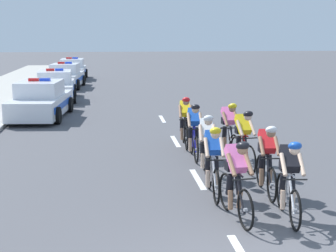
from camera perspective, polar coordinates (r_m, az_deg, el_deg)
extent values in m
cube|color=#9E9E99|center=(20.29, -17.75, 1.09)|extent=(0.16, 60.00, 0.13)
cube|color=white|center=(11.37, 3.51, -6.25)|extent=(0.14, 1.60, 0.01)
cube|color=white|center=(15.19, 0.88, -1.81)|extent=(0.14, 1.60, 0.01)
cube|color=white|center=(19.09, -0.68, 0.84)|extent=(0.14, 1.60, 0.01)
torus|color=black|center=(8.56, 9.11, -9.71)|extent=(0.12, 0.72, 0.72)
cylinder|color=#99999E|center=(8.56, 9.11, -9.71)|extent=(0.07, 0.07, 0.06)
torus|color=black|center=(9.44, 6.83, -7.66)|extent=(0.12, 0.72, 0.72)
cylinder|color=#99999E|center=(9.44, 6.83, -7.66)|extent=(0.07, 0.07, 0.06)
cylinder|color=black|center=(8.79, 8.12, -5.44)|extent=(0.10, 0.55, 0.04)
cylinder|color=black|center=(8.73, 8.47, -7.79)|extent=(0.09, 0.48, 0.63)
cylinder|color=black|center=(9.06, 7.61, -6.94)|extent=(0.04, 0.04, 0.65)
cylinder|color=black|center=(8.48, 8.96, -6.21)|extent=(0.42, 0.07, 0.03)
cube|color=black|center=(8.96, 7.67, -4.84)|extent=(0.12, 0.23, 0.05)
cube|color=pink|center=(8.79, 7.99, -3.80)|extent=(0.34, 0.57, 0.47)
cube|color=black|center=(8.94, 7.70, -4.61)|extent=(0.30, 0.23, 0.18)
cylinder|color=black|center=(9.02, 8.29, -6.76)|extent=(0.13, 0.23, 0.40)
cylinder|color=#9E7051|center=(9.03, 8.43, -8.50)|extent=(0.11, 0.16, 0.36)
cylinder|color=black|center=(8.96, 7.21, -6.86)|extent=(0.13, 0.18, 0.40)
cylinder|color=#9E7051|center=(8.97, 7.35, -8.61)|extent=(0.10, 0.13, 0.36)
cylinder|color=#9E7051|center=(8.67, 9.47, -4.40)|extent=(0.12, 0.41, 0.35)
cylinder|color=#9E7051|center=(8.56, 7.48, -4.55)|extent=(0.12, 0.41, 0.35)
sphere|color=#9E7051|center=(8.46, 8.75, -2.73)|extent=(0.19, 0.19, 0.19)
ellipsoid|color=black|center=(8.44, 8.79, -2.32)|extent=(0.26, 0.34, 0.24)
torus|color=black|center=(8.72, 14.74, -9.57)|extent=(0.12, 0.72, 0.72)
cylinder|color=#99999E|center=(8.72, 14.74, -9.57)|extent=(0.07, 0.07, 0.06)
torus|color=black|center=(9.63, 13.20, -7.51)|extent=(0.12, 0.72, 0.72)
cylinder|color=#99999E|center=(9.63, 13.20, -7.51)|extent=(0.07, 0.07, 0.06)
cylinder|color=white|center=(8.96, 14.16, -5.35)|extent=(0.10, 0.55, 0.04)
cylinder|color=white|center=(8.90, 14.35, -7.66)|extent=(0.09, 0.48, 0.63)
cylinder|color=white|center=(9.23, 13.77, -6.81)|extent=(0.04, 0.04, 0.65)
cylinder|color=black|center=(8.64, 14.73, -6.12)|extent=(0.42, 0.07, 0.03)
cube|color=black|center=(9.14, 13.86, -4.76)|extent=(0.12, 0.23, 0.05)
cube|color=black|center=(8.97, 14.12, -3.74)|extent=(0.34, 0.58, 0.44)
cube|color=black|center=(9.12, 13.89, -4.53)|extent=(0.30, 0.23, 0.18)
cylinder|color=black|center=(9.19, 14.42, -6.67)|extent=(0.13, 0.23, 0.40)
cylinder|color=beige|center=(9.20, 14.46, -8.39)|extent=(0.11, 0.16, 0.36)
cylinder|color=black|center=(9.14, 13.32, -6.70)|extent=(0.13, 0.18, 0.40)
cylinder|color=beige|center=(9.15, 13.36, -8.43)|extent=(0.10, 0.13, 0.36)
cylinder|color=beige|center=(8.82, 15.45, -4.39)|extent=(0.12, 0.41, 0.35)
cylinder|color=beige|center=(8.74, 13.43, -4.43)|extent=(0.12, 0.41, 0.35)
sphere|color=beige|center=(8.63, 14.68, -2.70)|extent=(0.19, 0.19, 0.19)
ellipsoid|color=blue|center=(8.61, 14.72, -2.30)|extent=(0.26, 0.34, 0.24)
torus|color=black|center=(9.69, 5.70, -7.13)|extent=(0.08, 0.73, 0.72)
cylinder|color=#99999E|center=(9.69, 5.70, -7.13)|extent=(0.06, 0.06, 0.06)
torus|color=black|center=(10.64, 4.81, -5.47)|extent=(0.08, 0.73, 0.72)
cylinder|color=#99999E|center=(10.64, 4.81, -5.47)|extent=(0.06, 0.06, 0.06)
cylinder|color=white|center=(9.97, 5.33, -3.39)|extent=(0.06, 0.55, 0.04)
cylinder|color=white|center=(9.89, 5.46, -5.46)|extent=(0.06, 0.48, 0.63)
cylinder|color=white|center=(10.24, 5.12, -4.76)|extent=(0.04, 0.04, 0.65)
cylinder|color=black|center=(9.64, 5.66, -4.02)|extent=(0.42, 0.05, 0.03)
cube|color=black|center=(10.15, 5.16, -2.90)|extent=(0.11, 0.22, 0.05)
cube|color=blue|center=(9.99, 5.29, -1.95)|extent=(0.31, 0.55, 0.47)
cube|color=black|center=(10.13, 5.17, -2.69)|extent=(0.29, 0.21, 0.18)
cylinder|color=black|center=(10.19, 5.68, -4.63)|extent=(0.12, 0.23, 0.40)
cylinder|color=beige|center=(10.19, 5.73, -6.18)|extent=(0.10, 0.16, 0.36)
cylinder|color=black|center=(10.16, 4.68, -4.65)|extent=(0.12, 0.17, 0.40)
cylinder|color=beige|center=(10.16, 4.72, -6.21)|extent=(0.10, 0.13, 0.36)
cylinder|color=beige|center=(9.82, 6.40, -2.50)|extent=(0.09, 0.40, 0.35)
cylinder|color=beige|center=(9.77, 4.55, -2.54)|extent=(0.09, 0.40, 0.35)
sphere|color=beige|center=(9.65, 5.59, -0.96)|extent=(0.19, 0.19, 0.19)
ellipsoid|color=yellow|center=(9.62, 5.61, -0.59)|extent=(0.24, 0.32, 0.24)
torus|color=black|center=(9.98, 12.11, -6.79)|extent=(0.10, 0.73, 0.72)
cylinder|color=#99999E|center=(9.98, 12.11, -6.79)|extent=(0.06, 0.06, 0.06)
torus|color=black|center=(10.91, 10.81, -5.21)|extent=(0.10, 0.73, 0.72)
cylinder|color=#99999E|center=(10.91, 10.81, -5.21)|extent=(0.06, 0.06, 0.06)
cylinder|color=black|center=(10.25, 11.61, -3.17)|extent=(0.08, 0.55, 0.04)
cylinder|color=black|center=(10.17, 11.78, -5.18)|extent=(0.07, 0.48, 0.63)
cylinder|color=black|center=(10.52, 11.29, -4.51)|extent=(0.04, 0.04, 0.65)
cylinder|color=black|center=(9.93, 12.09, -3.77)|extent=(0.42, 0.06, 0.03)
cube|color=black|center=(10.43, 11.36, -2.69)|extent=(0.12, 0.23, 0.05)
cube|color=red|center=(10.27, 11.56, -1.77)|extent=(0.32, 0.56, 0.46)
cube|color=black|center=(10.42, 11.38, -2.49)|extent=(0.29, 0.22, 0.18)
cylinder|color=black|center=(10.47, 11.85, -4.37)|extent=(0.13, 0.23, 0.40)
cylinder|color=#9E7051|center=(10.47, 11.90, -5.88)|extent=(0.10, 0.16, 0.36)
cylinder|color=black|center=(10.43, 10.89, -4.40)|extent=(0.12, 0.18, 0.40)
cylinder|color=#9E7051|center=(10.43, 10.94, -5.91)|extent=(0.10, 0.13, 0.36)
cylinder|color=#9E7051|center=(10.12, 12.72, -2.30)|extent=(0.10, 0.41, 0.35)
cylinder|color=#9E7051|center=(10.04, 10.96, -2.33)|extent=(0.10, 0.41, 0.35)
sphere|color=#9E7051|center=(9.94, 12.03, -0.80)|extent=(0.19, 0.19, 0.19)
ellipsoid|color=white|center=(9.91, 12.06, -0.44)|extent=(0.25, 0.33, 0.24)
torus|color=black|center=(11.04, 4.82, -4.86)|extent=(0.11, 0.73, 0.72)
cylinder|color=#99999E|center=(11.04, 4.82, -4.86)|extent=(0.06, 0.06, 0.06)
torus|color=black|center=(12.00, 4.28, -3.55)|extent=(0.11, 0.73, 0.72)
cylinder|color=#99999E|center=(12.00, 4.28, -3.55)|extent=(0.06, 0.06, 0.06)
cylinder|color=white|center=(11.34, 4.61, -1.62)|extent=(0.08, 0.55, 0.04)
cylinder|color=white|center=(11.25, 4.68, -3.42)|extent=(0.08, 0.48, 0.63)
cylinder|color=white|center=(11.60, 4.48, -2.87)|extent=(0.04, 0.04, 0.65)
cylinder|color=black|center=(11.00, 4.80, -2.12)|extent=(0.42, 0.06, 0.03)
cube|color=black|center=(11.53, 4.50, -1.21)|extent=(0.12, 0.23, 0.05)
cube|color=white|center=(11.36, 4.58, -0.36)|extent=(0.33, 0.56, 0.47)
cube|color=black|center=(11.51, 4.51, -1.02)|extent=(0.30, 0.22, 0.18)
cylinder|color=black|center=(11.55, 4.95, -2.74)|extent=(0.13, 0.23, 0.40)
cylinder|color=beige|center=(11.53, 4.98, -4.11)|extent=(0.10, 0.16, 0.36)
cylinder|color=black|center=(11.53, 4.06, -2.75)|extent=(0.12, 0.18, 0.40)
cylinder|color=beige|center=(11.51, 4.09, -4.12)|extent=(0.10, 0.13, 0.36)
cylinder|color=beige|center=(11.18, 5.51, -0.82)|extent=(0.11, 0.41, 0.35)
cylinder|color=beige|center=(11.15, 3.88, -0.83)|extent=(0.11, 0.41, 0.35)
sphere|color=beige|center=(11.02, 4.77, 0.56)|extent=(0.19, 0.19, 0.19)
ellipsoid|color=white|center=(11.00, 4.78, 0.88)|extent=(0.26, 0.33, 0.24)
torus|color=black|center=(11.75, 9.64, -4.00)|extent=(0.12, 0.72, 0.72)
cylinder|color=#99999E|center=(11.75, 9.64, -4.00)|extent=(0.07, 0.07, 0.06)
torus|color=black|center=(12.65, 7.94, -2.87)|extent=(0.12, 0.72, 0.72)
cylinder|color=#99999E|center=(12.65, 7.94, -2.87)|extent=(0.07, 0.07, 0.06)
cylinder|color=#B21919|center=(12.03, 8.92, -0.99)|extent=(0.09, 0.55, 0.04)
cylinder|color=#B21919|center=(11.94, 9.18, -2.68)|extent=(0.09, 0.48, 0.63)
cylinder|color=#B21919|center=(12.28, 8.54, -2.19)|extent=(0.04, 0.04, 0.65)
cylinder|color=black|center=(11.71, 9.54, -1.43)|extent=(0.42, 0.07, 0.03)
cube|color=black|center=(12.20, 8.58, -0.61)|extent=(0.12, 0.23, 0.05)
cube|color=yellow|center=(12.05, 8.82, 0.20)|extent=(0.33, 0.56, 0.47)
cube|color=black|center=(12.18, 8.61, -0.44)|extent=(0.30, 0.23, 0.18)
cylinder|color=black|center=(12.24, 9.04, -2.04)|extent=(0.13, 0.23, 0.40)
cylinder|color=beige|center=(12.23, 9.14, -3.33)|extent=(0.11, 0.16, 0.36)
cylinder|color=black|center=(12.18, 8.25, -2.09)|extent=(0.13, 0.18, 0.40)
cylinder|color=beige|center=(12.17, 8.35, -3.38)|extent=(0.10, 0.13, 0.36)
cylinder|color=beige|center=(11.92, 9.91, -0.19)|extent=(0.12, 0.41, 0.35)
cylinder|color=beige|center=(11.80, 8.47, -0.26)|extent=(0.12, 0.41, 0.35)
sphere|color=beige|center=(11.73, 9.39, 1.08)|extent=(0.19, 0.19, 0.19)
ellipsoid|color=black|center=(11.71, 9.41, 1.39)|extent=(0.26, 0.34, 0.24)
torus|color=black|center=(12.64, 3.34, -2.78)|extent=(0.07, 0.73, 0.72)
cylinder|color=#99999E|center=(12.64, 3.34, -2.78)|extent=(0.06, 0.06, 0.06)
torus|color=black|center=(13.61, 2.76, -1.78)|extent=(0.07, 0.73, 0.72)
cylinder|color=#99999E|center=(13.61, 2.76, -1.78)|extent=(0.06, 0.06, 0.06)
cylinder|color=#1E1E99|center=(12.96, 3.09, 0.00)|extent=(0.05, 0.55, 0.04)
cylinder|color=#1E1E99|center=(12.86, 3.18, -1.57)|extent=(0.06, 0.48, 0.63)
cylinder|color=#1E1E99|center=(13.22, 2.96, -1.13)|extent=(0.04, 0.04, 0.65)
cylinder|color=black|center=(12.63, 3.30, -0.39)|extent=(0.42, 0.04, 0.03)
cube|color=black|center=(13.15, 2.97, 0.34)|extent=(0.11, 0.22, 0.05)
cube|color=blue|center=(12.99, 3.06, 1.10)|extent=(0.30, 0.56, 0.44)
cube|color=black|center=(13.13, 2.98, 0.50)|extent=(0.29, 0.21, 0.18)
cylinder|color=black|center=(13.16, 3.38, -1.01)|extent=(0.12, 0.23, 0.40)
cylinder|color=tan|center=(13.15, 3.42, -2.21)|extent=(0.10, 0.16, 0.36)
cylinder|color=black|center=(13.14, 2.61, -1.02)|extent=(0.12, 0.17, 0.40)
cylinder|color=tan|center=(13.12, 2.64, -2.22)|extent=(0.09, 0.13, 0.36)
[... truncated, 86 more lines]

